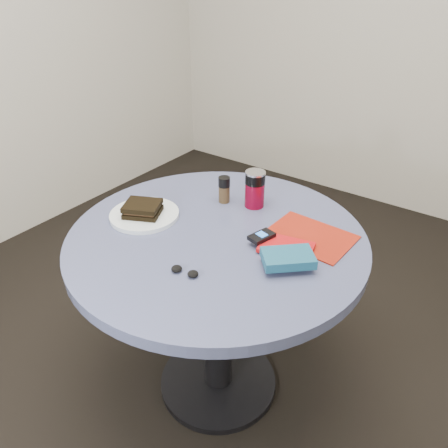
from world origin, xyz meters
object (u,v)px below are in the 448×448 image
Objects in this scene: plate at (144,215)px; headphones at (185,271)px; magazine at (310,236)px; novel at (288,258)px; mp3_player at (262,236)px; soda_can at (255,189)px; sandwich at (143,209)px; pepper_grinder at (224,189)px; table at (217,273)px; red_book at (286,247)px.

headphones is (0.33, -0.17, 0.00)m from plate.
magazine is 1.80× the size of novel.
headphones is at bearing 179.36° from novel.
headphones is at bearing -109.83° from mp3_player.
plate is 0.58m from magazine.
soda_can reaches higher than plate.
magazine is 0.17m from mp3_player.
pepper_grinder is at bearing 58.65° from sandwich.
soda_can is 0.47m from headphones.
soda_can is 0.28m from magazine.
novel is 0.15m from mp3_player.
pepper_grinder is 0.46m from headphones.
plate is at bearing 108.15° from sandwich.
novel is at bearing -4.93° from table.
magazine is at bearing 23.36° from sandwich.
pepper_grinder is 0.38m from magazine.
mp3_player is at bearing 70.17° from headphones.
pepper_grinder is at bearing 111.02° from headphones.
pepper_grinder is at bearing 119.32° from table.
sandwich reaches higher than red_book.
plate is at bearing -154.53° from magazine.
soda_can is at bearing 127.56° from mp3_player.
sandwich is 0.31m from pepper_grinder.
pepper_grinder is 0.45m from novel.
red_book is at bearing 11.93° from plate.
soda_can is at bearing 129.38° from red_book.
red_book is at bearing -38.39° from soda_can.
red_book is (-0.03, -0.11, 0.01)m from magazine.
plate is 2.68× the size of headphones.
mp3_player is (0.15, 0.04, 0.19)m from table.
novel is 1.65× the size of headphones.
sandwich is 1.12× the size of soda_can.
pepper_grinder is (0.16, 0.26, 0.04)m from plate.
soda_can is at bearing 96.70° from headphones.
red_book is (0.51, 0.12, -0.03)m from sandwich.
pepper_grinder is (0.16, 0.27, 0.01)m from sandwich.
plate is at bearing -132.80° from soda_can.
headphones is at bearing -68.98° from pepper_grinder.
novel is at bearing -29.83° from pepper_grinder.
table is 6.12× the size of red_book.
red_book is 1.73× the size of mp3_player.
mp3_player is (0.26, -0.16, -0.03)m from pepper_grinder.
table is 0.31m from pepper_grinder.
novel is (0.28, -0.02, 0.20)m from table.
red_book is 1.08× the size of novel.
headphones is (-0.21, -0.39, 0.01)m from magazine.
sandwich is at bearing -131.75° from soda_can.
mp3_player is at bearing 13.09° from plate.
pepper_grinder is (-0.11, -0.04, -0.02)m from soda_can.
table is 3.69× the size of magazine.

